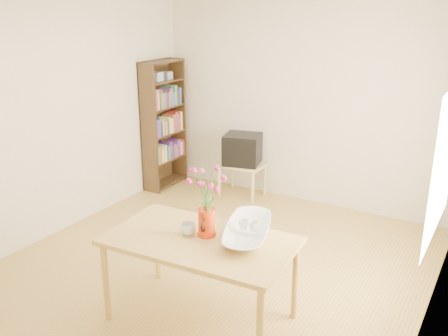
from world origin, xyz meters
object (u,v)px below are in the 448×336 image
Objects in this scene: mug at (188,229)px; television at (243,149)px; table at (200,247)px; bowl at (248,207)px; pitcher at (207,223)px.

mug is 2.83m from television.
table is 2.93× the size of bowl.
pitcher is 0.42× the size of television.
pitcher is 2.82m from television.
pitcher is 0.44× the size of bowl.
mug is at bearing -85.39° from television.
table is at bearing 173.65° from mug.
bowl is 0.95× the size of television.
pitcher is at bearing 78.62° from table.
pitcher is 1.93× the size of mug.
table is 0.18m from mug.
television is (-1.08, 2.60, -0.19)m from pitcher.
mug reaches higher than table.
mug is (-0.13, 0.01, 0.12)m from table.
table is at bearing -113.20° from pitcher.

